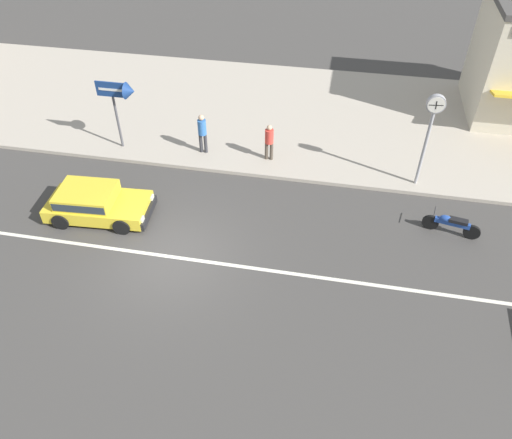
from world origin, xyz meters
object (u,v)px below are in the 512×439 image
Objects in this scene: hatchback_yellow_0 at (95,202)px; street_clock at (432,120)px; motorcycle_2 at (451,224)px; pedestrian_near_clock at (202,131)px; arrow_signboard at (125,94)px; pedestrian_mid_kerb at (269,140)px.

hatchback_yellow_0 is 1.01× the size of street_clock.
pedestrian_near_clock is (-9.54, 3.08, 0.73)m from motorcycle_2.
arrow_signboard is (-0.18, 4.18, 2.02)m from hatchback_yellow_0.
pedestrian_mid_kerb is (-6.81, 3.07, 0.63)m from motorcycle_2.
street_clock is at bearing -3.71° from pedestrian_near_clock.
arrow_signboard reaches higher than motorcycle_2.
street_clock is (11.27, 3.88, 2.30)m from hatchback_yellow_0.
pedestrian_mid_kerb is (5.47, 4.43, 0.46)m from hatchback_yellow_0.
pedestrian_near_clock is (2.74, 4.43, 0.56)m from hatchback_yellow_0.
motorcycle_2 is 1.22× the size of pedestrian_mid_kerb.
street_clock reaches higher than hatchback_yellow_0.
street_clock is 8.72m from pedestrian_near_clock.
motorcycle_2 is at bearing -68.12° from street_clock.
hatchback_yellow_0 reaches higher than motorcycle_2.
motorcycle_2 is at bearing -12.79° from arrow_signboard.
street_clock reaches higher than arrow_signboard.
street_clock is 11.45m from arrow_signboard.
arrow_signboard is at bearing 178.50° from street_clock.
hatchback_yellow_0 is at bearing -141.04° from pedestrian_mid_kerb.
pedestrian_mid_kerb is at bearing 155.69° from motorcycle_2.
arrow_signboard is 1.72× the size of pedestrian_near_clock.
arrow_signboard is 3.28m from pedestrian_near_clock.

